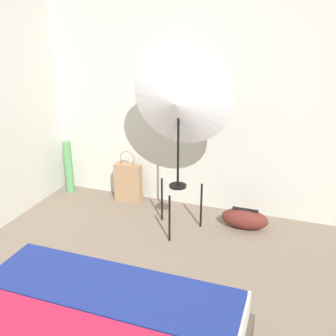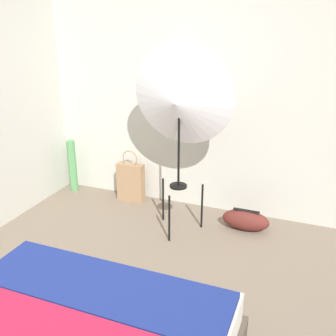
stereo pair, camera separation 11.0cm
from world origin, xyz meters
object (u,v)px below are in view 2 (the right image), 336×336
Objects in this scene: paper_roll at (72,166)px; duffel_bag at (246,220)px; photo_umbrella at (179,100)px; tote_bag at (131,182)px.

duffel_bag is at bearing -5.17° from paper_roll.
photo_umbrella is 2.95× the size of tote_bag.
duffel_bag is 2.12m from paper_roll.
paper_roll is (-2.10, 0.19, 0.21)m from duffel_bag.
tote_bag is at bearing 172.25° from duffel_bag.
tote_bag is 0.96× the size of paper_roll.
duffel_bag is 0.74× the size of paper_roll.
paper_roll is at bearing 179.37° from tote_bag.
tote_bag is 1.35m from duffel_bag.
duffel_bag is (0.62, 0.23, -1.17)m from photo_umbrella.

